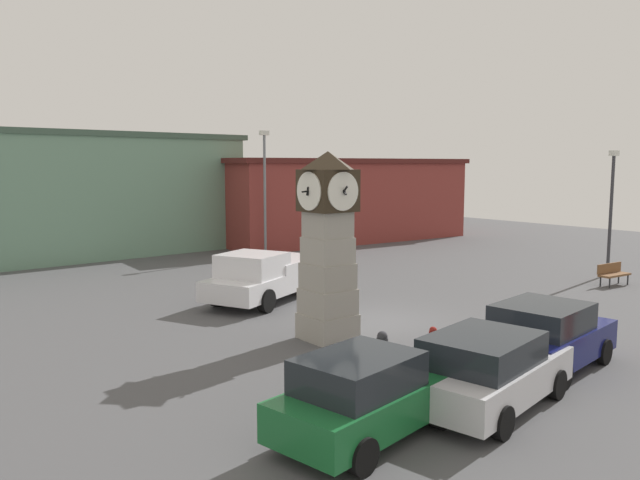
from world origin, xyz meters
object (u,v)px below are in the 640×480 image
at_px(bench, 613,273).
at_px(bollard_mid_row, 433,347).
at_px(clock_tower, 328,246).
at_px(street_lamp_far_side, 611,203).
at_px(car_by_building, 545,335).
at_px(pickup_truck, 267,275).
at_px(car_near_tower, 487,370).
at_px(car_navy_sedan, 365,396).
at_px(street_lamp_near_road, 265,184).
at_px(bollard_near_tower, 488,349).
at_px(bollard_far_row, 382,349).

bearing_deg(bench, bollard_mid_row, -169.49).
xyz_separation_m(clock_tower, street_lamp_far_side, (16.39, 0.31, 0.57)).
xyz_separation_m(car_by_building, pickup_truck, (-1.17, 10.60, 0.11)).
relative_size(car_near_tower, car_by_building, 1.08).
xyz_separation_m(bollard_mid_row, bench, (13.75, 2.55, -0.00)).
bearing_deg(bollard_mid_row, pickup_truck, 83.60).
relative_size(clock_tower, car_navy_sedan, 1.29).
height_order(bench, street_lamp_near_road, street_lamp_near_road).
bearing_deg(bench, car_near_tower, -161.61).
height_order(car_by_building, street_lamp_far_side, street_lamp_far_side).
height_order(bollard_near_tower, car_by_building, car_by_building).
xyz_separation_m(bollard_near_tower, street_lamp_near_road, (6.05, 19.28, 3.38)).
height_order(bollard_near_tower, bench, bollard_near_tower).
height_order(car_navy_sedan, pickup_truck, pickup_truck).
relative_size(bollard_far_row, car_navy_sedan, 0.22).
height_order(clock_tower, bollard_mid_row, clock_tower).
bearing_deg(street_lamp_far_side, car_navy_sedan, -163.74).
bearing_deg(clock_tower, street_lamp_far_side, 1.10).
relative_size(bollard_near_tower, street_lamp_far_side, 0.17).
bearing_deg(street_lamp_far_side, clock_tower, -178.90).
xyz_separation_m(car_navy_sedan, car_by_building, (6.10, 0.23, 0.02)).
height_order(clock_tower, street_lamp_far_side, street_lamp_far_side).
bearing_deg(bollard_near_tower, clock_tower, 108.22).
relative_size(pickup_truck, street_lamp_near_road, 0.88).
xyz_separation_m(clock_tower, bollard_near_tower, (1.46, -4.44, -2.20)).
height_order(clock_tower, car_navy_sedan, clock_tower).
bearing_deg(clock_tower, bollard_far_row, -100.81).
height_order(bollard_far_row, car_near_tower, car_near_tower).
height_order(bollard_near_tower, bollard_mid_row, bollard_mid_row).
height_order(bollard_far_row, street_lamp_far_side, street_lamp_far_side).
xyz_separation_m(bollard_far_row, car_near_tower, (-0.04, -3.13, 0.33)).
relative_size(clock_tower, bollard_far_row, 5.81).
relative_size(bollard_mid_row, bollard_far_row, 1.13).
xyz_separation_m(car_navy_sedan, street_lamp_near_road, (11.03, 20.32, 3.06)).
distance_m(bollard_near_tower, bollard_mid_row, 1.35).
relative_size(car_by_building, bench, 2.54).
distance_m(pickup_truck, street_lamp_near_road, 11.66).
xyz_separation_m(car_by_building, bench, (11.58, 4.22, -0.30)).
distance_m(pickup_truck, bench, 14.26).
distance_m(street_lamp_near_road, street_lamp_far_side, 17.03).
relative_size(car_by_building, street_lamp_far_side, 0.75).
bearing_deg(car_navy_sedan, bench, 14.13).
height_order(car_by_building, bench, car_by_building).
bearing_deg(bench, car_navy_sedan, -165.87).
height_order(car_near_tower, pickup_truck, pickup_truck).
distance_m(car_by_building, pickup_truck, 10.66).
bearing_deg(bollard_far_row, bollard_mid_row, -39.65).
xyz_separation_m(bollard_near_tower, car_near_tower, (-2.04, -1.50, 0.30)).
distance_m(bollard_far_row, street_lamp_near_road, 19.68).
height_order(bollard_near_tower, car_navy_sedan, car_navy_sedan).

